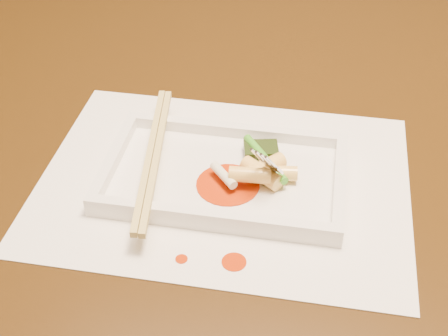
% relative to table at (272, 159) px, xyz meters
% --- Properties ---
extents(table, '(1.40, 0.90, 0.75)m').
position_rel_table_xyz_m(table, '(0.00, 0.00, 0.00)').
color(table, black).
rests_on(table, ground).
extents(placemat, '(0.40, 0.30, 0.00)m').
position_rel_table_xyz_m(placemat, '(-0.04, -0.18, 0.10)').
color(placemat, white).
rests_on(placemat, table).
extents(sauce_splatter_a, '(0.02, 0.02, 0.00)m').
position_rel_table_xyz_m(sauce_splatter_a, '(-0.01, -0.29, 0.10)').
color(sauce_splatter_a, '#B82D05').
rests_on(sauce_splatter_a, placemat).
extents(sauce_splatter_b, '(0.01, 0.01, 0.00)m').
position_rel_table_xyz_m(sauce_splatter_b, '(-0.06, -0.30, 0.10)').
color(sauce_splatter_b, '#B82D05').
rests_on(sauce_splatter_b, placemat).
extents(plate_base, '(0.26, 0.16, 0.01)m').
position_rel_table_xyz_m(plate_base, '(-0.04, -0.18, 0.11)').
color(plate_base, white).
rests_on(plate_base, placemat).
extents(plate_rim_far, '(0.26, 0.01, 0.01)m').
position_rel_table_xyz_m(plate_rim_far, '(-0.04, -0.10, 0.12)').
color(plate_rim_far, white).
rests_on(plate_rim_far, plate_base).
extents(plate_rim_near, '(0.26, 0.01, 0.01)m').
position_rel_table_xyz_m(plate_rim_near, '(-0.04, -0.25, 0.12)').
color(plate_rim_near, white).
rests_on(plate_rim_near, plate_base).
extents(plate_rim_left, '(0.01, 0.14, 0.01)m').
position_rel_table_xyz_m(plate_rim_left, '(-0.16, -0.18, 0.12)').
color(plate_rim_left, white).
rests_on(plate_rim_left, plate_base).
extents(plate_rim_right, '(0.01, 0.14, 0.01)m').
position_rel_table_xyz_m(plate_rim_right, '(0.09, -0.18, 0.12)').
color(plate_rim_right, white).
rests_on(plate_rim_right, plate_base).
extents(veg_piece, '(0.04, 0.04, 0.01)m').
position_rel_table_xyz_m(veg_piece, '(-0.00, -0.14, 0.12)').
color(veg_piece, black).
rests_on(veg_piece, plate_base).
extents(scallion_white, '(0.03, 0.04, 0.01)m').
position_rel_table_xyz_m(scallion_white, '(-0.03, -0.19, 0.12)').
color(scallion_white, '#EAEACC').
rests_on(scallion_white, plate_base).
extents(scallion_green, '(0.06, 0.07, 0.01)m').
position_rel_table_xyz_m(scallion_green, '(0.01, -0.16, 0.12)').
color(scallion_green, '#309117').
rests_on(scallion_green, plate_base).
extents(chopstick_a, '(0.04, 0.24, 0.01)m').
position_rel_table_xyz_m(chopstick_a, '(-0.12, -0.18, 0.13)').
color(chopstick_a, tan).
rests_on(chopstick_a, plate_rim_near).
extents(chopstick_b, '(0.04, 0.24, 0.01)m').
position_rel_table_xyz_m(chopstick_b, '(-0.11, -0.18, 0.13)').
color(chopstick_b, tan).
rests_on(chopstick_b, plate_rim_near).
extents(fork, '(0.09, 0.10, 0.14)m').
position_rel_table_xyz_m(fork, '(0.03, -0.16, 0.18)').
color(fork, silver).
rests_on(fork, plate_base).
extents(sauce_blob_0, '(0.07, 0.07, 0.00)m').
position_rel_table_xyz_m(sauce_blob_0, '(-0.03, -0.19, 0.11)').
color(sauce_blob_0, '#B82D05').
rests_on(sauce_blob_0, plate_base).
extents(rice_cake_0, '(0.05, 0.05, 0.02)m').
position_rel_table_xyz_m(rice_cake_0, '(0.01, -0.17, 0.12)').
color(rice_cake_0, '#FFE377').
rests_on(rice_cake_0, plate_base).
extents(rice_cake_1, '(0.05, 0.04, 0.02)m').
position_rel_table_xyz_m(rice_cake_1, '(0.00, -0.18, 0.12)').
color(rice_cake_1, '#FFE377').
rests_on(rice_cake_1, plate_base).
extents(rice_cake_2, '(0.05, 0.02, 0.02)m').
position_rel_table_xyz_m(rice_cake_2, '(-0.01, -0.19, 0.13)').
color(rice_cake_2, '#FFE377').
rests_on(rice_cake_2, plate_base).
extents(rice_cake_3, '(0.05, 0.02, 0.02)m').
position_rel_table_xyz_m(rice_cake_3, '(0.02, -0.18, 0.12)').
color(rice_cake_3, '#FFE377').
rests_on(rice_cake_3, plate_base).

